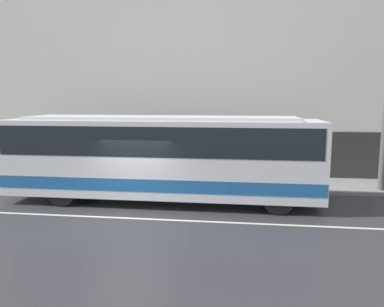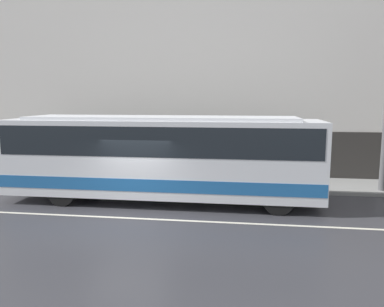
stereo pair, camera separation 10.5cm
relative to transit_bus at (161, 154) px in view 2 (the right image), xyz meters
The scene contains 5 objects.
ground_plane 2.93m from the transit_bus, 106.23° to the right, with size 60.00×60.00×0.00m, color #333338.
sidewalk 3.76m from the transit_bus, 101.07° to the left, with size 60.00×2.88×0.15m.
building_facade 5.59m from the transit_bus, 97.50° to the left, with size 60.00×0.35×9.47m.
lane_stripe 2.92m from the transit_bus, 106.23° to the right, with size 54.00×0.14×0.01m.
transit_bus is the anchor object (origin of this frame).
Camera 2 is at (3.75, -11.53, 3.92)m, focal length 35.00 mm.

